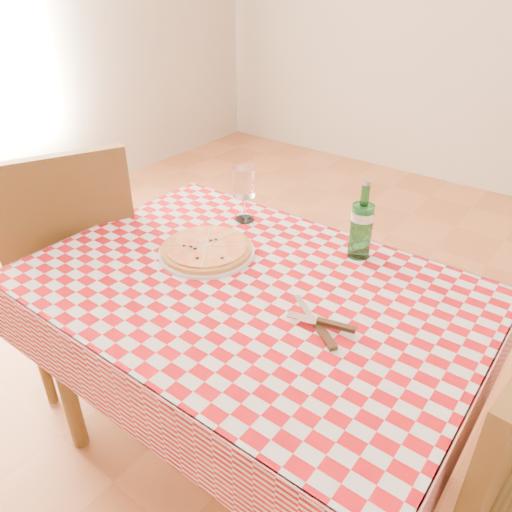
{
  "coord_description": "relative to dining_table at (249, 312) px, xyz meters",
  "views": [
    {
      "loc": [
        0.73,
        -0.93,
        1.57
      ],
      "look_at": [
        -0.02,
        0.06,
        0.82
      ],
      "focal_mm": 35.0,
      "sensor_mm": 36.0,
      "label": 1
    }
  ],
  "objects": [
    {
      "name": "wine_glass",
      "position": [
        -0.26,
        0.31,
        0.2
      ],
      "size": [
        0.09,
        0.09,
        0.2
      ],
      "primitive_type": null,
      "rotation": [
        0.0,
        0.0,
        -0.27
      ],
      "color": "white",
      "rests_on": "tablecloth"
    },
    {
      "name": "pizza_plate",
      "position": [
        -0.21,
        0.06,
        0.12
      ],
      "size": [
        0.35,
        0.35,
        0.04
      ],
      "primitive_type": null,
      "rotation": [
        0.0,
        0.0,
        -0.16
      ],
      "color": "gold",
      "rests_on": "tablecloth"
    },
    {
      "name": "water_bottle",
      "position": [
        0.17,
        0.34,
        0.23
      ],
      "size": [
        0.09,
        0.09,
        0.25
      ],
      "primitive_type": null,
      "rotation": [
        0.0,
        0.0,
        -0.36
      ],
      "color": "#19672C",
      "rests_on": "tablecloth"
    },
    {
      "name": "chair_far",
      "position": [
        -0.81,
        -0.06,
        -0.07
      ],
      "size": [
        0.61,
        0.61,
        1.02
      ],
      "rotation": [
        0.0,
        0.0,
        2.71
      ],
      "color": "brown",
      "rests_on": "ground"
    },
    {
      "name": "tablecloth",
      "position": [
        0.0,
        0.0,
        0.09
      ],
      "size": [
        1.3,
        0.9,
        0.01
      ],
      "primitive_type": "cube",
      "color": "#A40A11",
      "rests_on": "dining_table"
    },
    {
      "name": "dining_table",
      "position": [
        0.0,
        0.0,
        0.0
      ],
      "size": [
        1.2,
        0.8,
        0.75
      ],
      "color": "brown",
      "rests_on": "ground"
    },
    {
      "name": "cutlery",
      "position": [
        0.25,
        -0.04,
        0.11
      ],
      "size": [
        0.27,
        0.24,
        0.03
      ],
      "primitive_type": null,
      "rotation": [
        0.0,
        0.0,
        -0.11
      ],
      "color": "silver",
      "rests_on": "tablecloth"
    }
  ]
}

